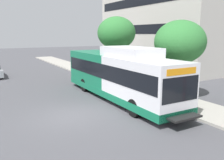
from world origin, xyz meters
The scene contains 6 objects.
ground_plane centered at (0.00, 8.00, 0.00)m, with size 120.00×120.00×0.00m, color #4C4C51.
sidewalk_curb centered at (7.00, 6.00, 0.07)m, with size 3.00×56.00×0.14m, color #A8A399.
transit_bus centered at (4.09, 1.66, 1.70)m, with size 2.58×12.25×3.65m.
street_tree_near_stop centered at (7.72, -0.26, 3.91)m, with size 3.43×3.43×5.24m.
street_tree_mid_block centered at (7.75, 8.10, 4.52)m, with size 3.68×3.68×5.96m.
lattice_comm_tower centered at (25.64, 27.64, 10.31)m, with size 1.10×1.10×30.83m.
Camera 1 is at (-4.30, -12.07, 4.47)m, focal length 38.35 mm.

